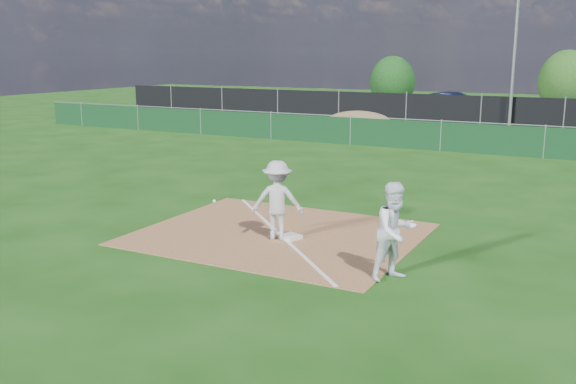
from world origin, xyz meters
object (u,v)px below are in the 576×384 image
at_px(play_at_first, 277,200).
at_px(car_left, 385,104).
at_px(light_pole, 515,52).
at_px(runner, 395,231).
at_px(car_mid, 454,106).
at_px(first_base, 290,237).
at_px(tree_left, 392,82).
at_px(tree_mid, 567,82).

relative_size(play_at_first, car_left, 0.49).
xyz_separation_m(light_pole, play_at_first, (-1.33, -22.07, -3.12)).
height_order(play_at_first, runner, runner).
bearing_deg(runner, car_mid, 44.53).
distance_m(car_left, car_mid, 4.16).
xyz_separation_m(light_pole, first_base, (-1.09, -21.93, -3.94)).
height_order(car_mid, tree_left, tree_left).
bearing_deg(first_base, light_pole, 87.15).
distance_m(runner, tree_left, 35.39).
distance_m(first_base, runner, 3.21).
height_order(first_base, runner, runner).
relative_size(first_base, car_mid, 0.08).
bearing_deg(runner, play_at_first, 101.50).
height_order(light_pole, tree_mid, light_pole).
distance_m(runner, tree_mid, 34.55).
relative_size(light_pole, tree_mid, 1.92).
height_order(first_base, car_mid, car_mid).
height_order(light_pole, car_mid, light_pole).
relative_size(play_at_first, tree_left, 0.63).
distance_m(play_at_first, car_left, 27.41).
bearing_deg(play_at_first, light_pole, 86.54).
relative_size(first_base, runner, 0.22).
height_order(first_base, tree_left, tree_left).
xyz_separation_m(play_at_first, runner, (3.04, -1.20, 0.01)).
bearing_deg(runner, light_pole, 37.26).
bearing_deg(light_pole, play_at_first, -93.46).
relative_size(car_mid, tree_left, 1.31).
xyz_separation_m(play_at_first, car_left, (-6.82, 26.55, -0.05)).
xyz_separation_m(first_base, tree_left, (-8.57, 32.15, 1.87)).
bearing_deg(tree_left, car_left, -75.35).
bearing_deg(runner, tree_left, 51.81).
bearing_deg(tree_left, car_mid, -41.87).
distance_m(runner, car_mid, 29.06).
bearing_deg(car_left, play_at_first, -142.90).
relative_size(runner, car_mid, 0.36).
relative_size(runner, tree_left, 0.48).
height_order(first_base, car_left, car_left).
xyz_separation_m(first_base, runner, (2.80, -1.34, 0.83)).
relative_size(runner, car_left, 0.37).
relative_size(car_left, tree_mid, 1.16).
relative_size(play_at_first, tree_mid, 0.57).
distance_m(car_left, tree_left, 6.04).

